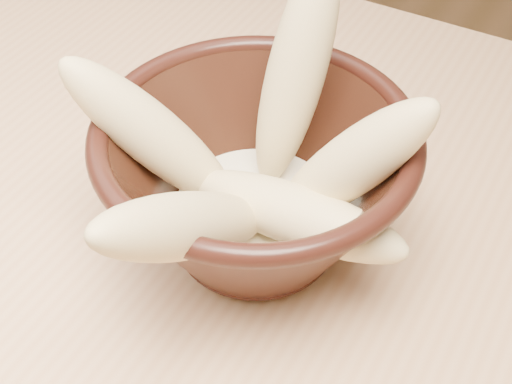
# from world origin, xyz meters

# --- Properties ---
(table) EXTENTS (1.20, 0.80, 0.75)m
(table) POSITION_xyz_m (0.00, 0.00, 0.67)
(table) COLOR tan
(table) RESTS_ON ground
(bowl) EXTENTS (0.23, 0.23, 0.13)m
(bowl) POSITION_xyz_m (-0.05, 0.01, 0.82)
(bowl) COLOR black
(bowl) RESTS_ON table
(milk_puddle) EXTENTS (0.13, 0.13, 0.02)m
(milk_puddle) POSITION_xyz_m (-0.05, 0.01, 0.79)
(milk_puddle) COLOR beige
(milk_puddle) RESTS_ON bowl
(banana_upright) EXTENTS (0.07, 0.11, 0.19)m
(banana_upright) POSITION_xyz_m (-0.05, 0.06, 0.89)
(banana_upright) COLOR #D5B97E
(banana_upright) RESTS_ON bowl
(banana_left) EXTENTS (0.14, 0.10, 0.15)m
(banana_left) POSITION_xyz_m (-0.12, -0.02, 0.86)
(banana_left) COLOR #D5B97E
(banana_left) RESTS_ON bowl
(banana_right) EXTENTS (0.13, 0.07, 0.15)m
(banana_right) POSITION_xyz_m (0.02, 0.02, 0.86)
(banana_right) COLOR #D5B97E
(banana_right) RESTS_ON bowl
(banana_across) EXTENTS (0.17, 0.04, 0.05)m
(banana_across) POSITION_xyz_m (-0.01, -0.01, 0.83)
(banana_across) COLOR #D5B97E
(banana_across) RESTS_ON bowl
(banana_front) EXTENTS (0.06, 0.18, 0.16)m
(banana_front) POSITION_xyz_m (-0.05, -0.08, 0.86)
(banana_front) COLOR #D5B97E
(banana_front) RESTS_ON bowl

